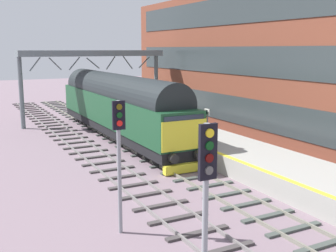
{
  "coord_description": "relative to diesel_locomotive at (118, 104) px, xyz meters",
  "views": [
    {
      "loc": [
        -10.45,
        -21.84,
        6.44
      ],
      "look_at": [
        0.2,
        -1.38,
        2.12
      ],
      "focal_mm": 44.16,
      "sensor_mm": 36.0,
      "label": 1
    }
  ],
  "objects": [
    {
      "name": "waiting_passenger",
      "position": [
        2.69,
        -3.84,
        -0.5
      ],
      "size": [
        0.38,
        0.51,
        1.64
      ],
      "rotation": [
        0.0,
        0.0,
        1.45
      ],
      "color": "#352733",
      "rests_on": "station_platform"
    },
    {
      "name": "track_main",
      "position": [
        -0.0,
        -6.16,
        -2.43
      ],
      "size": [
        2.5,
        60.0,
        0.15
      ],
      "color": "slate",
      "rests_on": "ground"
    },
    {
      "name": "signal_post_mid",
      "position": [
        -5.59,
        -15.04,
        0.54
      ],
      "size": [
        0.44,
        0.22,
        4.74
      ],
      "color": "gray",
      "rests_on": "ground"
    },
    {
      "name": "station_platform",
      "position": [
        3.6,
        -6.16,
        -1.99
      ],
      "size": [
        4.0,
        44.0,
        1.01
      ],
      "color": "#A1A099",
      "rests_on": "ground"
    },
    {
      "name": "platform_number_sign",
      "position": [
        1.92,
        -8.96,
        -0.06
      ],
      "size": [
        0.1,
        0.44,
        2.16
      ],
      "color": "slate",
      "rests_on": "station_platform"
    },
    {
      "name": "track_adjacent_west",
      "position": [
        -3.23,
        -6.16,
        -2.43
      ],
      "size": [
        2.5,
        60.0,
        0.15
      ],
      "color": "slate",
      "rests_on": "ground"
    },
    {
      "name": "diesel_locomotive",
      "position": [
        0.0,
        0.0,
        0.0
      ],
      "size": [
        2.74,
        19.97,
        4.68
      ],
      "color": "black",
      "rests_on": "ground"
    },
    {
      "name": "ground_plane",
      "position": [
        -0.0,
        -6.16,
        -2.49
      ],
      "size": [
        140.0,
        140.0,
        0.0
      ],
      "primitive_type": "plane",
      "color": "slate",
      "rests_on": "ground"
    },
    {
      "name": "signal_post_near",
      "position": [
        -5.59,
        -20.54,
        0.66
      ],
      "size": [
        0.44,
        0.22,
        4.84
      ],
      "color": "gray",
      "rests_on": "ground"
    },
    {
      "name": "overhead_footbridge",
      "position": [
        0.44,
        6.98,
        3.24
      ],
      "size": [
        12.52,
        2.0,
        6.32
      ],
      "color": "slate",
      "rests_on": "ground"
    },
    {
      "name": "station_building",
      "position": [
        10.91,
        -3.98,
        2.93
      ],
      "size": [
        5.91,
        35.39,
        10.83
      ],
      "color": "brown",
      "rests_on": "ground"
    }
  ]
}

